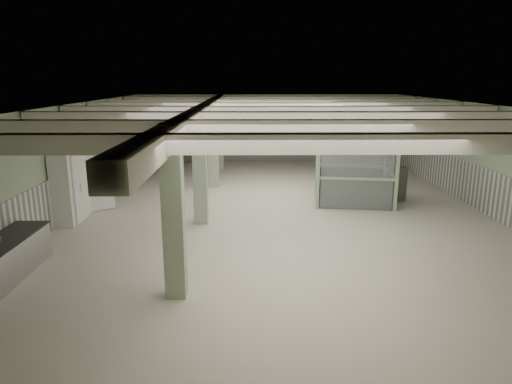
{
  "coord_description": "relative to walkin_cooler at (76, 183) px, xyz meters",
  "views": [
    {
      "loc": [
        -0.95,
        -14.81,
        4.44
      ],
      "look_at": [
        -0.79,
        -2.25,
        1.3
      ],
      "focal_mm": 32.0,
      "sensor_mm": 36.0,
      "label": 1
    }
  ],
  "objects": [
    {
      "name": "floor",
      "position": [
        6.62,
        0.31,
        -1.13
      ],
      "size": [
        20.0,
        20.0,
        0.0
      ],
      "primitive_type": "plane",
      "color": "beige",
      "rests_on": "ground"
    },
    {
      "name": "ceiling",
      "position": [
        6.62,
        0.31,
        2.47
      ],
      "size": [
        14.0,
        20.0,
        0.02
      ],
      "primitive_type": "cube",
      "color": "white",
      "rests_on": "wall_back"
    },
    {
      "name": "wall_back",
      "position": [
        6.62,
        10.31,
        0.67
      ],
      "size": [
        14.0,
        0.02,
        3.6
      ],
      "primitive_type": "cube",
      "color": "#9CAE8B",
      "rests_on": "floor"
    },
    {
      "name": "wall_front",
      "position": [
        6.62,
        -9.69,
        0.67
      ],
      "size": [
        14.0,
        0.02,
        3.6
      ],
      "primitive_type": "cube",
      "color": "#9CAE8B",
      "rests_on": "floor"
    },
    {
      "name": "wall_left",
      "position": [
        -0.38,
        0.31,
        0.67
      ],
      "size": [
        0.02,
        20.0,
        3.6
      ],
      "primitive_type": "cube",
      "color": "#9CAE8B",
      "rests_on": "floor"
    },
    {
      "name": "wall_right",
      "position": [
        13.62,
        0.31,
        0.67
      ],
      "size": [
        0.02,
        20.0,
        3.6
      ],
      "primitive_type": "cube",
      "color": "#9CAE8B",
      "rests_on": "floor"
    },
    {
      "name": "wainscot_left",
      "position": [
        -0.35,
        0.31,
        -0.38
      ],
      "size": [
        0.05,
        19.9,
        1.5
      ],
      "primitive_type": "cube",
      "color": "silver",
      "rests_on": "floor"
    },
    {
      "name": "wainscot_right",
      "position": [
        13.6,
        0.31,
        -0.38
      ],
      "size": [
        0.05,
        19.9,
        1.5
      ],
      "primitive_type": "cube",
      "color": "silver",
      "rests_on": "floor"
    },
    {
      "name": "wainscot_back",
      "position": [
        6.62,
        10.28,
        -0.38
      ],
      "size": [
        13.9,
        0.05,
        1.5
      ],
      "primitive_type": "cube",
      "color": "silver",
      "rests_on": "floor"
    },
    {
      "name": "girder",
      "position": [
        4.12,
        0.31,
        2.25
      ],
      "size": [
        0.45,
        19.9,
        0.4
      ],
      "primitive_type": "cube",
      "color": "silver",
      "rests_on": "ceiling"
    },
    {
      "name": "beam_a",
      "position": [
        6.62,
        -7.19,
        2.29
      ],
      "size": [
        13.9,
        0.35,
        0.32
      ],
      "primitive_type": "cube",
      "color": "silver",
      "rests_on": "ceiling"
    },
    {
      "name": "beam_b",
      "position": [
        6.62,
        -4.69,
        2.29
      ],
      "size": [
        13.9,
        0.35,
        0.32
      ],
      "primitive_type": "cube",
      "color": "silver",
      "rests_on": "ceiling"
    },
    {
      "name": "beam_c",
      "position": [
        6.62,
        -2.19,
        2.29
      ],
      "size": [
        13.9,
        0.35,
        0.32
      ],
      "primitive_type": "cube",
      "color": "silver",
      "rests_on": "ceiling"
    },
    {
      "name": "beam_d",
      "position": [
        6.62,
        0.31,
        2.29
      ],
      "size": [
        13.9,
        0.35,
        0.32
      ],
      "primitive_type": "cube",
      "color": "silver",
      "rests_on": "ceiling"
    },
    {
      "name": "beam_e",
      "position": [
        6.62,
        2.81,
        2.29
      ],
      "size": [
        13.9,
        0.35,
        0.32
      ],
      "primitive_type": "cube",
      "color": "silver",
      "rests_on": "ceiling"
    },
    {
      "name": "beam_f",
      "position": [
        6.62,
        5.31,
        2.29
      ],
      "size": [
        13.9,
        0.35,
        0.32
      ],
      "primitive_type": "cube",
      "color": "silver",
      "rests_on": "ceiling"
    },
    {
      "name": "beam_g",
      "position": [
        6.62,
        7.81,
        2.29
      ],
      "size": [
        13.9,
        0.35,
        0.32
      ],
      "primitive_type": "cube",
      "color": "silver",
      "rests_on": "ceiling"
    },
    {
      "name": "column_a",
      "position": [
        4.12,
        -5.69,
        0.67
      ],
      "size": [
        0.42,
        0.42,
        3.6
      ],
      "primitive_type": "cube",
      "color": "#93A484",
      "rests_on": "floor"
    },
    {
      "name": "column_b",
      "position": [
        4.12,
        -0.69,
        0.67
      ],
      "size": [
        0.42,
        0.42,
        3.6
      ],
      "primitive_type": "cube",
      "color": "#93A484",
      "rests_on": "floor"
    },
    {
      "name": "column_c",
      "position": [
        4.12,
        4.31,
        0.67
      ],
      "size": [
        0.42,
        0.42,
        3.6
      ],
      "primitive_type": "cube",
      "color": "#93A484",
      "rests_on": "floor"
    },
    {
      "name": "column_d",
      "position": [
        4.12,
        8.31,
        0.67
      ],
      "size": [
        0.42,
        0.42,
        3.6
      ],
      "primitive_type": "cube",
      "color": "#93A484",
      "rests_on": "floor"
    },
    {
      "name": "pendant_front",
      "position": [
        7.12,
        -4.69,
        1.92
      ],
      "size": [
        0.44,
        0.44,
        0.22
      ],
      "primitive_type": "cone",
      "rotation": [
        3.14,
        0.0,
        0.0
      ],
      "color": "#2F3F31",
      "rests_on": "ceiling"
    },
    {
      "name": "pendant_mid",
      "position": [
        7.12,
        0.81,
        1.92
      ],
      "size": [
        0.44,
        0.44,
        0.22
      ],
      "primitive_type": "cone",
      "rotation": [
        3.14,
        0.0,
        0.0
      ],
      "color": "#2F3F31",
      "rests_on": "ceiling"
    },
    {
      "name": "pendant_back",
      "position": [
        7.12,
        5.81,
        1.92
      ],
      "size": [
        0.44,
        0.44,
        0.22
      ],
      "primitive_type": "cone",
      "rotation": [
        3.14,
        0.0,
        0.0
      ],
      "color": "#2F3F31",
      "rests_on": "ceiling"
    },
    {
      "name": "walkin_cooler",
      "position": [
        0.0,
        0.0,
        0.0
      ],
      "size": [
        1.14,
        2.46,
        2.26
      ],
      "color": "white",
      "rests_on": "floor"
    },
    {
      "name": "guard_booth",
      "position": [
        9.47,
        1.8,
        0.49
      ],
      "size": [
        3.2,
        2.82,
        2.39
      ],
      "rotation": [
        0.0,
        0.0,
        -0.13
      ],
      "color": "#9DB893",
      "rests_on": "floor"
    },
    {
      "name": "filing_cabinet",
      "position": [
        11.17,
        1.97,
        -0.49
      ],
      "size": [
        0.52,
        0.66,
        1.27
      ],
      "primitive_type": "cube",
      "rotation": [
        0.0,
        0.0,
        0.21
      ],
      "color": "#565748",
      "rests_on": "floor"
    }
  ]
}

